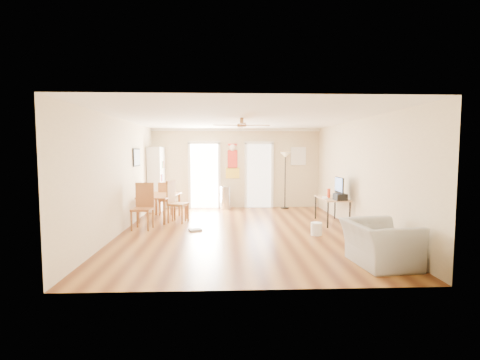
{
  "coord_description": "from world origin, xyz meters",
  "views": [
    {
      "loc": [
        -0.37,
        -8.07,
        1.86
      ],
      "look_at": [
        0.0,
        0.6,
        1.15
      ],
      "focal_mm": 26.3,
      "sensor_mm": 36.0,
      "label": 1
    }
  ],
  "objects_px": {
    "trash_can": "(225,198)",
    "torchiere_lamp": "(285,180)",
    "dining_chair_right_b": "(178,202)",
    "armchair": "(380,244)",
    "wastebasket_a": "(316,229)",
    "dining_table": "(160,207)",
    "computer_desk": "(332,210)",
    "dining_chair_far": "(166,198)",
    "printer": "(340,197)",
    "dining_chair_right_a": "(180,202)",
    "bookshelf": "(156,179)",
    "dining_chair_near": "(142,207)"
  },
  "relations": [
    {
      "from": "torchiere_lamp",
      "to": "printer",
      "type": "relative_size",
      "value": 5.9
    },
    {
      "from": "dining_chair_right_a",
      "to": "wastebasket_a",
      "type": "distance_m",
      "value": 3.77
    },
    {
      "from": "dining_chair_near",
      "to": "computer_desk",
      "type": "xyz_separation_m",
      "value": [
        4.73,
        0.54,
        -0.21
      ]
    },
    {
      "from": "dining_table",
      "to": "computer_desk",
      "type": "bearing_deg",
      "value": -8.38
    },
    {
      "from": "dining_chair_right_b",
      "to": "torchiere_lamp",
      "type": "distance_m",
      "value": 3.85
    },
    {
      "from": "dining_table",
      "to": "trash_can",
      "type": "relative_size",
      "value": 1.88
    },
    {
      "from": "dining_table",
      "to": "dining_chair_near",
      "type": "height_order",
      "value": "dining_chair_near"
    },
    {
      "from": "dining_chair_far",
      "to": "trash_can",
      "type": "height_order",
      "value": "dining_chair_far"
    },
    {
      "from": "dining_chair_right_a",
      "to": "dining_chair_far",
      "type": "relative_size",
      "value": 1.02
    },
    {
      "from": "dining_chair_right_b",
      "to": "computer_desk",
      "type": "relative_size",
      "value": 0.87
    },
    {
      "from": "computer_desk",
      "to": "dining_chair_near",
      "type": "bearing_deg",
      "value": -173.54
    },
    {
      "from": "wastebasket_a",
      "to": "armchair",
      "type": "bearing_deg",
      "value": -76.6
    },
    {
      "from": "torchiere_lamp",
      "to": "wastebasket_a",
      "type": "height_order",
      "value": "torchiere_lamp"
    },
    {
      "from": "bookshelf",
      "to": "dining_chair_far",
      "type": "distance_m",
      "value": 0.99
    },
    {
      "from": "printer",
      "to": "wastebasket_a",
      "type": "distance_m",
      "value": 1.3
    },
    {
      "from": "dining_table",
      "to": "dining_chair_right_b",
      "type": "height_order",
      "value": "dining_chair_right_b"
    },
    {
      "from": "dining_chair_near",
      "to": "computer_desk",
      "type": "distance_m",
      "value": 4.77
    },
    {
      "from": "bookshelf",
      "to": "dining_chair_right_a",
      "type": "relative_size",
      "value": 2.05
    },
    {
      "from": "dining_chair_right_b",
      "to": "dining_chair_far",
      "type": "bearing_deg",
      "value": 41.67
    },
    {
      "from": "trash_can",
      "to": "wastebasket_a",
      "type": "xyz_separation_m",
      "value": [
        2.02,
        -3.68,
        -0.22
      ]
    },
    {
      "from": "computer_desk",
      "to": "wastebasket_a",
      "type": "relative_size",
      "value": 4.36
    },
    {
      "from": "dining_table",
      "to": "dining_chair_near",
      "type": "xyz_separation_m",
      "value": [
        -0.19,
        -1.21,
        0.2
      ]
    },
    {
      "from": "dining_chair_right_a",
      "to": "printer",
      "type": "relative_size",
      "value": 3.12
    },
    {
      "from": "trash_can",
      "to": "torchiere_lamp",
      "type": "xyz_separation_m",
      "value": [
        1.94,
        0.03,
        0.55
      ]
    },
    {
      "from": "dining_chair_right_b",
      "to": "dining_chair_near",
      "type": "distance_m",
      "value": 1.1
    },
    {
      "from": "bookshelf",
      "to": "wastebasket_a",
      "type": "height_order",
      "value": "bookshelf"
    },
    {
      "from": "dining_chair_near",
      "to": "trash_can",
      "type": "distance_m",
      "value": 3.53
    },
    {
      "from": "dining_chair_near",
      "to": "printer",
      "type": "bearing_deg",
      "value": 6.49
    },
    {
      "from": "dining_table",
      "to": "torchiere_lamp",
      "type": "bearing_deg",
      "value": 24.93
    },
    {
      "from": "printer",
      "to": "dining_chair_far",
      "type": "bearing_deg",
      "value": 153.09
    },
    {
      "from": "computer_desk",
      "to": "trash_can",
      "type": "bearing_deg",
      "value": 139.17
    },
    {
      "from": "dining_chair_right_a",
      "to": "computer_desk",
      "type": "xyz_separation_m",
      "value": [
        3.99,
        -0.57,
        -0.15
      ]
    },
    {
      "from": "bookshelf",
      "to": "printer",
      "type": "xyz_separation_m",
      "value": [
        4.98,
        -2.67,
        -0.25
      ]
    },
    {
      "from": "printer",
      "to": "computer_desk",
      "type": "bearing_deg",
      "value": 93.23
    },
    {
      "from": "dining_chair_far",
      "to": "armchair",
      "type": "height_order",
      "value": "dining_chair_far"
    },
    {
      "from": "dining_chair_near",
      "to": "dining_chair_far",
      "type": "height_order",
      "value": "dining_chair_near"
    },
    {
      "from": "printer",
      "to": "dining_chair_right_a",
      "type": "bearing_deg",
      "value": 161.61
    },
    {
      "from": "dining_chair_near",
      "to": "bookshelf",
      "type": "bearing_deg",
      "value": 99.56
    },
    {
      "from": "dining_chair_right_a",
      "to": "torchiere_lamp",
      "type": "distance_m",
      "value": 3.7
    },
    {
      "from": "dining_chair_right_a",
      "to": "computer_desk",
      "type": "distance_m",
      "value": 4.03
    },
    {
      "from": "dining_table",
      "to": "dining_chair_right_a",
      "type": "distance_m",
      "value": 0.58
    },
    {
      "from": "bookshelf",
      "to": "dining_chair_near",
      "type": "height_order",
      "value": "bookshelf"
    },
    {
      "from": "dining_chair_far",
      "to": "bookshelf",
      "type": "bearing_deg",
      "value": -67.1
    },
    {
      "from": "wastebasket_a",
      "to": "bookshelf",
      "type": "bearing_deg",
      "value": 140.07
    },
    {
      "from": "dining_chair_far",
      "to": "torchiere_lamp",
      "type": "bearing_deg",
      "value": -171.22
    },
    {
      "from": "dining_chair_near",
      "to": "wastebasket_a",
      "type": "height_order",
      "value": "dining_chair_near"
    },
    {
      "from": "dining_chair_right_b",
      "to": "dining_chair_far",
      "type": "distance_m",
      "value": 1.3
    },
    {
      "from": "dining_chair_right_a",
      "to": "torchiere_lamp",
      "type": "xyz_separation_m",
      "value": [
        3.18,
        1.84,
        0.43
      ]
    },
    {
      "from": "trash_can",
      "to": "wastebasket_a",
      "type": "distance_m",
      "value": 4.2
    },
    {
      "from": "dining_chair_right_b",
      "to": "armchair",
      "type": "height_order",
      "value": "dining_chair_right_b"
    }
  ]
}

